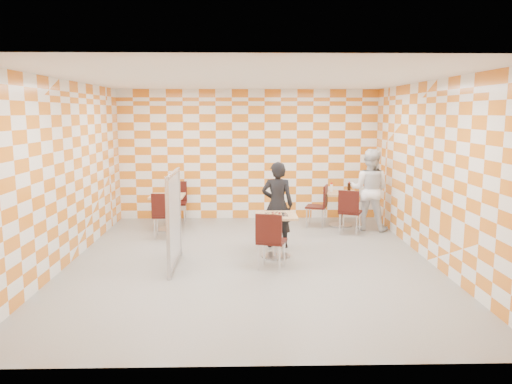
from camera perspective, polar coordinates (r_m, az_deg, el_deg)
The scene contains 15 objects.
room_shell at distance 8.68m, azimuth -0.71°, elevation 2.64°, with size 7.00×7.00×7.00m.
main_table at distance 8.58m, azimuth 2.30°, elevation -4.16°, with size 0.70×0.70×0.75m.
second_table at distance 11.08m, azimuth 9.69°, elevation -1.26°, with size 0.70×0.70×0.75m.
empty_table at distance 10.71m, azimuth -10.07°, elevation -1.63°, with size 0.70×0.70×0.75m.
chair_main_front at distance 7.85m, azimuth 1.65°, elevation -5.15°, with size 0.53×0.54×0.92m.
chair_second_front at distance 10.31m, azimuth 10.63°, elevation -1.86°, with size 0.56×0.56×0.92m.
chair_second_side at distance 10.87m, azimuth 7.38°, elevation -1.22°, with size 0.54×0.53×0.92m.
chair_empty_near at distance 9.96m, azimuth -10.55°, elevation -2.24°, with size 0.43×0.44×0.92m.
chair_empty_far at distance 11.44m, azimuth -8.97°, elevation -0.74°, with size 0.43×0.44×0.92m.
partition at distance 8.09m, azimuth -9.35°, elevation -3.06°, with size 0.08×1.38×1.55m.
man_dark at distance 9.18m, azimuth 2.45°, elevation -1.46°, with size 0.58×0.38×1.59m, color black.
man_white at distance 10.81m, azimuth 12.83°, elevation 0.27°, with size 0.84×0.65×1.72m, color white.
pizza_on_foil at distance 8.51m, azimuth 2.32°, elevation -2.49°, with size 0.40×0.40×0.04m.
sport_bottle at distance 11.11m, azimuth 8.61°, elevation 0.51°, with size 0.06×0.06×0.20m.
soda_bottle at distance 11.09m, azimuth 10.59°, elevation 0.52°, with size 0.07×0.07×0.23m.
Camera 1 is at (-0.10, -8.08, 2.47)m, focal length 35.00 mm.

